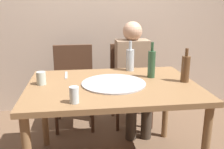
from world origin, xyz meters
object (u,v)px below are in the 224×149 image
wine_bottle (185,68)px  chair_right (130,78)px  tumbler_near (74,95)px  water_bottle (152,64)px  chair_left (74,81)px  dining_table (113,93)px  tumbler_far (41,78)px  pizza_tray (114,83)px  table_knife (66,75)px  beer_bottle (130,59)px  guest_in_sweater (133,71)px

wine_bottle → chair_right: wine_bottle is taller
tumbler_near → water_bottle: bearing=37.4°
tumbler_near → chair_left: 1.27m
dining_table → tumbler_far: 0.57m
water_bottle → chair_left: (-0.68, 0.74, -0.35)m
pizza_tray → water_bottle: bearing=22.8°
table_knife → chair_left: size_ratio=0.24×
beer_bottle → table_knife: bearing=-171.0°
guest_in_sweater → tumbler_far: bearing=37.0°
water_bottle → dining_table: bearing=-158.7°
tumbler_far → chair_right: size_ratio=0.11×
dining_table → water_bottle: (0.35, 0.14, 0.20)m
dining_table → tumbler_near: tumbler_near is taller
dining_table → beer_bottle: 0.48m
beer_bottle → guest_in_sweater: guest_in_sweater is taller
beer_bottle → chair_right: bearing=77.4°
chair_left → chair_right: (0.65, 0.00, 0.00)m
pizza_tray → table_knife: size_ratio=2.30×
wine_bottle → guest_in_sweater: (-0.26, 0.75, -0.21)m
pizza_tray → beer_bottle: beer_bottle is taller
dining_table → water_bottle: bearing=21.3°
pizza_tray → chair_left: 0.97m
wine_bottle → guest_in_sweater: 0.82m
water_bottle → tumbler_near: (-0.65, -0.50, -0.07)m
tumbler_near → chair_left: (-0.03, 1.24, -0.28)m
water_bottle → tumbler_far: bearing=-175.1°
dining_table → guest_in_sweater: guest_in_sweater is taller
chair_left → guest_in_sweater: 0.68m
chair_left → tumbler_near: bearing=91.4°
tumbler_far → tumbler_near: bearing=-58.2°
water_bottle → table_knife: water_bottle is taller
beer_bottle → tumbler_far: 0.84m
wine_bottle → water_bottle: size_ratio=0.90×
tumbler_near → table_knife: size_ratio=0.49×
tumbler_far → chair_left: chair_left is taller
tumbler_far → chair_left: 0.89m
chair_right → tumbler_near: bearing=63.2°
dining_table → wine_bottle: bearing=-2.1°
tumbler_near → chair_right: 1.41m
beer_bottle → dining_table: bearing=-119.5°
dining_table → pizza_tray: bearing=-43.1°
chair_left → chair_right: 0.65m
beer_bottle → guest_in_sweater: 0.42m
chair_right → dining_table: bearing=69.5°
wine_bottle → chair_right: 0.99m
table_knife → pizza_tray: bearing=50.3°
chair_left → tumbler_far: bearing=74.3°
pizza_tray → beer_bottle: (0.21, 0.39, 0.10)m
water_bottle → tumbler_near: size_ratio=2.80×
tumbler_far → pizza_tray: bearing=-6.7°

